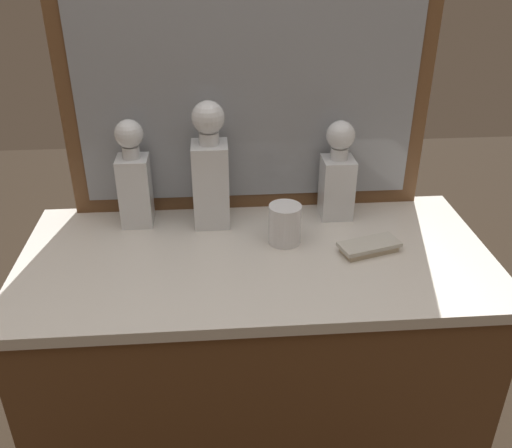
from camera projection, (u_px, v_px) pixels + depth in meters
name	position (u px, v px, depth m)	size (l,w,h in m)	color
dresser	(256.00, 386.00, 1.53)	(1.11, 0.54, 0.85)	brown
dresser_mirror	(248.00, 82.00, 1.38)	(0.93, 0.03, 0.69)	brown
crystal_decanter_far_left	(337.00, 179.00, 1.44)	(0.08, 0.08, 0.26)	white
crystal_decanter_front	(211.00, 177.00, 1.39)	(0.09, 0.09, 0.32)	white
crystal_decanter_rear	(135.00, 184.00, 1.40)	(0.08, 0.08, 0.28)	white
crystal_tumbler_far_left	(285.00, 226.00, 1.35)	(0.08, 0.08, 0.10)	white
silver_brush_right	(369.00, 247.00, 1.33)	(0.16, 0.10, 0.02)	#B7A88C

